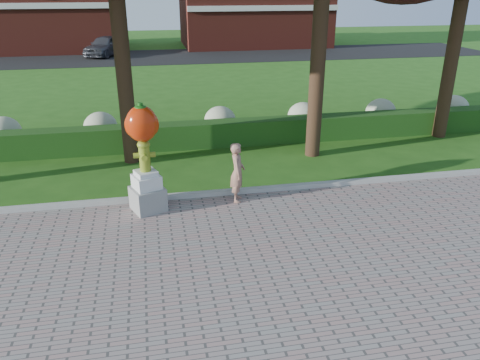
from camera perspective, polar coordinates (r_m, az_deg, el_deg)
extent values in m
plane|color=#275916|center=(9.10, -0.74, -9.84)|extent=(100.00, 100.00, 0.00)
cube|color=#ADADA5|center=(11.68, -3.43, -1.71)|extent=(40.00, 0.18, 0.15)
cube|color=#1D4413|center=(15.29, -5.57, 5.51)|extent=(24.00, 0.70, 0.80)
ellipsoid|color=#B1BA8E|center=(16.79, -26.86, 5.24)|extent=(1.10, 1.10, 0.99)
ellipsoid|color=#B1BA8E|center=(16.22, -16.62, 6.22)|extent=(1.10, 1.10, 0.99)
ellipsoid|color=#B1BA8E|center=(16.32, -2.44, 7.25)|extent=(1.10, 1.10, 0.99)
ellipsoid|color=#B1BA8E|center=(17.01, 7.68, 7.72)|extent=(1.10, 1.10, 0.99)
ellipsoid|color=#B1BA8E|center=(18.19, 16.76, 7.93)|extent=(1.10, 1.10, 0.99)
ellipsoid|color=#B1BA8E|center=(19.75, 24.59, 7.96)|extent=(1.10, 1.10, 0.99)
cube|color=black|center=(35.91, -9.20, 14.63)|extent=(50.00, 8.00, 0.02)
cube|color=maroon|center=(42.45, -24.32, 18.99)|extent=(14.00, 8.00, 7.00)
cube|color=maroon|center=(42.62, 1.61, 20.44)|extent=(12.00, 8.00, 6.40)
cylinder|color=black|center=(13.68, -14.17, 14.43)|extent=(0.44, 0.44, 6.16)
cylinder|color=black|center=(13.98, 9.69, 17.26)|extent=(0.44, 0.44, 7.28)
cylinder|color=black|center=(17.28, 24.55, 14.27)|extent=(0.44, 0.44, 5.88)
cube|color=gray|center=(11.04, -11.15, -2.25)|extent=(0.89, 0.89, 0.55)
cube|color=silver|center=(10.87, -11.32, -0.19)|extent=(0.72, 0.72, 0.31)
cube|color=silver|center=(10.79, -11.40, 0.84)|extent=(0.57, 0.57, 0.11)
cylinder|color=olive|center=(10.67, -11.55, 2.66)|extent=(0.24, 0.24, 0.62)
ellipsoid|color=olive|center=(10.57, -11.68, 4.24)|extent=(0.29, 0.29, 0.20)
cylinder|color=olive|center=(10.65, -12.53, 2.93)|extent=(0.13, 0.12, 0.12)
cylinder|color=olive|center=(10.64, -10.63, 3.07)|extent=(0.13, 0.12, 0.12)
cylinder|color=olive|center=(10.49, -11.57, 2.70)|extent=(0.13, 0.13, 0.13)
cylinder|color=olive|center=(10.54, -11.72, 4.70)|extent=(0.09, 0.09, 0.06)
ellipsoid|color=red|center=(10.43, -11.89, 6.72)|extent=(0.69, 0.62, 0.80)
ellipsoid|color=red|center=(10.44, -12.97, 6.52)|extent=(0.34, 0.34, 0.51)
ellipsoid|color=red|center=(10.43, -10.78, 6.69)|extent=(0.34, 0.34, 0.51)
cylinder|color=#1A5814|center=(10.33, -12.07, 8.85)|extent=(0.11, 0.11, 0.13)
ellipsoid|color=#1A5814|center=(10.34, -12.05, 8.67)|extent=(0.27, 0.27, 0.09)
imported|color=#A3725D|center=(11.13, -0.32, 0.95)|extent=(0.45, 0.59, 1.46)
imported|color=#45464D|center=(37.03, -16.07, 15.47)|extent=(3.36, 4.63, 1.47)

